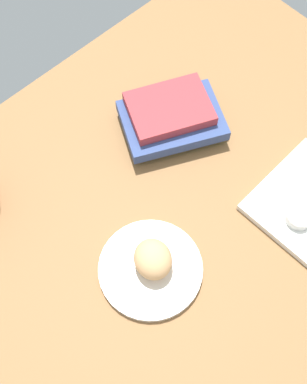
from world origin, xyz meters
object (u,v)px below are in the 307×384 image
(scone_pastry, at_px, (153,259))
(book_stack, at_px, (172,117))
(sauce_cup, at_px, (299,216))
(round_plate, at_px, (151,269))

(scone_pastry, height_order, book_stack, same)
(sauce_cup, bearing_deg, scone_pastry, -25.15)
(book_stack, bearing_deg, scone_pastry, 39.44)
(round_plate, distance_m, sauce_cup, 0.31)
(round_plate, xyz_separation_m, scone_pastry, (-0.01, -0.00, 0.04))
(round_plate, bearing_deg, scone_pastry, -164.09)
(sauce_cup, distance_m, book_stack, 0.34)
(scone_pastry, distance_m, book_stack, 0.33)
(round_plate, bearing_deg, sauce_cup, 155.94)
(book_stack, bearing_deg, sauce_cup, 93.95)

